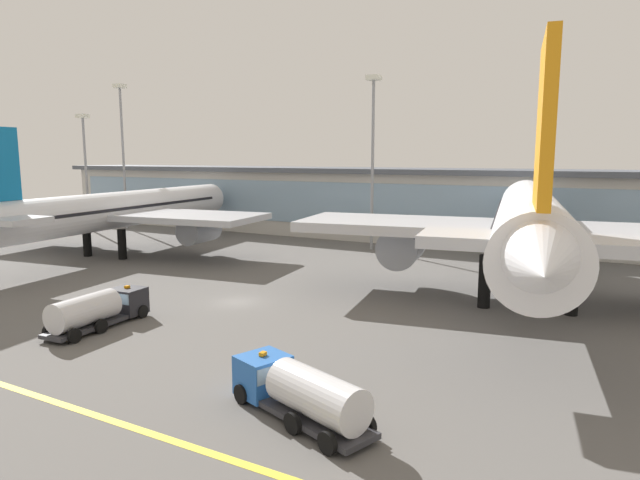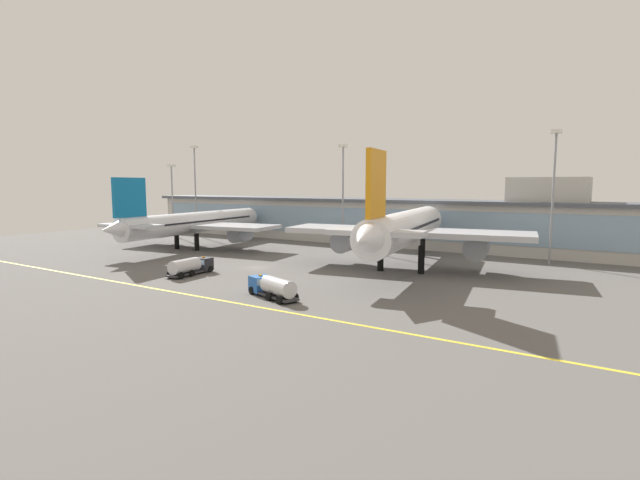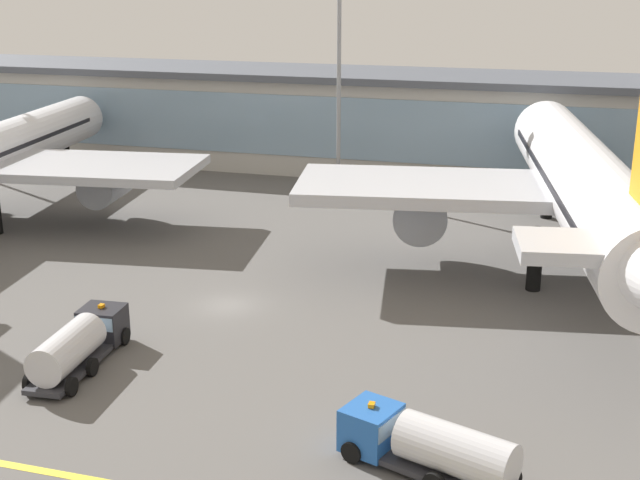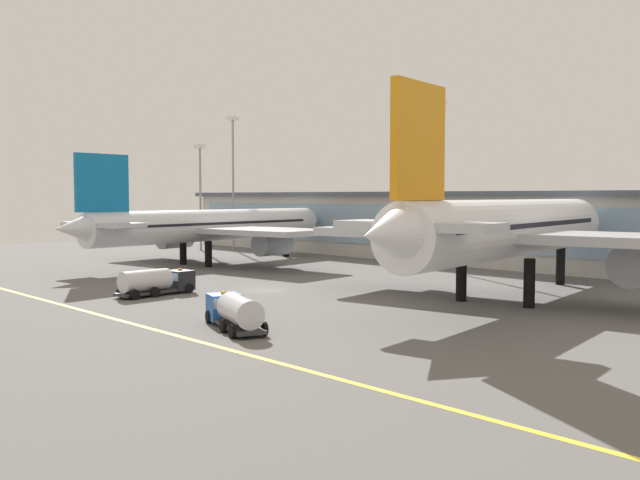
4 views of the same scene
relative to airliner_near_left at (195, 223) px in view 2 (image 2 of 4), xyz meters
name	(u,v)px [view 2 (image 2 of 4)]	position (x,y,z in m)	size (l,w,h in m)	color
ground_plane	(257,268)	(30.13, -13.05, -6.07)	(198.58, 198.58, 0.00)	#5B5956
taxiway_centreline_stripe	(160,289)	(30.13, -35.05, -6.06)	(158.87, 0.50, 0.01)	yellow
terminal_building	(374,219)	(32.06, 31.95, 0.17)	(144.85, 14.00, 16.81)	beige
airliner_near_left	(195,223)	(0.00, 0.00, 0.00)	(42.26, 54.10, 16.65)	black
airliner_near_right	(405,229)	(53.81, -0.11, 1.30)	(44.50, 53.40, 20.15)	black
fuel_tanker_truck	(272,286)	(46.98, -30.04, -4.56)	(9.34, 5.44, 2.90)	black
baggage_tug_near	(192,266)	(25.23, -24.34, -4.56)	(3.50, 9.20, 2.90)	black
apron_light_mast_west	(554,178)	(75.12, 20.58, 10.42)	(1.80, 1.80, 25.49)	gray
apron_light_mast_centre	(172,189)	(-25.81, 15.29, 7.98)	(1.80, 1.80, 21.11)	gray
apron_light_mast_east	(195,178)	(-21.02, 19.88, 11.03)	(1.80, 1.80, 26.61)	gray
apron_light_mast_far_east	(343,181)	(29.18, 20.38, 10.04)	(1.80, 1.80, 24.81)	gray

